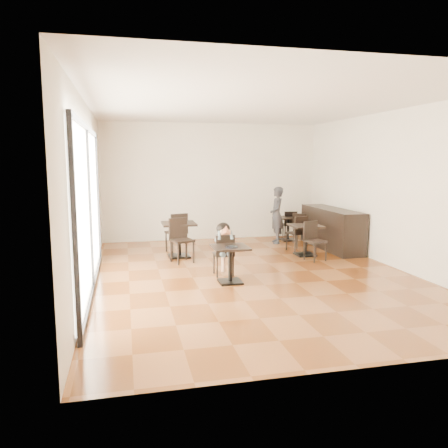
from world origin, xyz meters
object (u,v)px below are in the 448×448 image
object	(u,v)px
child	(223,249)
chair_back_a	(289,225)
adult_patron	(277,215)
cafe_table_left	(179,240)
chair_mid_b	(315,241)
cafe_table_back	(288,229)
chair_back_b	(300,229)
child_table	(230,265)
chair_left_b	(182,241)
cafe_table_mid	(305,240)
chair_left_a	(176,233)
chair_mid_a	(296,233)
child_chair	(223,255)

from	to	relation	value
child	chair_back_a	distance (m)	4.37
adult_patron	cafe_table_left	world-z (taller)	adult_patron
chair_mid_b	cafe_table_back	bearing A→B (deg)	65.52
chair_mid_b	chair_back_b	xyz separation A→B (m)	(0.44, 1.90, -0.04)
child_table	chair_back_b	world-z (taller)	chair_back_b
adult_patron	chair_left_b	bearing A→B (deg)	-49.32
cafe_table_mid	cafe_table_left	bearing A→B (deg)	170.61
child_table	cafe_table_left	distance (m)	2.42
cafe_table_left	chair_left_a	xyz separation A→B (m)	(0.00, 0.55, 0.08)
chair_mid_a	chair_left_a	world-z (taller)	chair_left_a
cafe_table_back	chair_mid_a	distance (m)	1.39
cafe_table_mid	chair_left_a	size ratio (longest dim) A/B	0.75
child	chair_back_b	distance (m)	3.78
cafe_table_left	chair_left_a	bearing A→B (deg)	90.00
child_chair	chair_mid_a	bearing A→B (deg)	-140.43
adult_patron	chair_left_a	bearing A→B (deg)	-68.88
child_table	chair_mid_a	distance (m)	3.29
child	chair_back_b	world-z (taller)	child
child_chair	chair_mid_b	bearing A→B (deg)	-161.43
child_table	chair_back_b	distance (m)	4.18
chair_mid_a	chair_mid_b	world-z (taller)	same
child_chair	chair_left_a	distance (m)	2.42
cafe_table_back	chair_mid_b	size ratio (longest dim) A/B	0.76
chair_back_b	cafe_table_left	bearing A→B (deg)	-155.95
cafe_table_left	chair_mid_b	xyz separation A→B (m)	(2.88, -1.03, 0.03)
adult_patron	chair_mid_a	xyz separation A→B (m)	(0.13, -1.05, -0.32)
child_chair	chair_left_b	size ratio (longest dim) A/B	0.84
cafe_table_back	chair_back_b	size ratio (longest dim) A/B	0.83
child	chair_mid_a	xyz separation A→B (m)	(2.24, 1.85, -0.08)
chair_back_a	cafe_table_back	bearing A→B (deg)	70.44
child_table	adult_patron	size ratio (longest dim) A/B	0.45
child_chair	adult_patron	xyz separation A→B (m)	(2.11, 2.90, 0.35)
child_chair	chair_back_a	xyz separation A→B (m)	(2.69, 3.45, -0.01)
child_chair	chair_mid_a	size ratio (longest dim) A/B	0.94
adult_patron	chair_mid_b	world-z (taller)	adult_patron
chair_mid_b	chair_back_a	size ratio (longest dim) A/B	1.09
cafe_table_back	chair_mid_b	xyz separation A→B (m)	(-0.31, -2.45, 0.10)
cafe_table_back	chair_left_b	distance (m)	3.75
child_table	cafe_table_back	bearing A→B (deg)	55.78
chair_left_b	child_table	bearing A→B (deg)	-88.58
adult_patron	chair_back_a	distance (m)	0.87
cafe_table_mid	chair_back_a	xyz separation A→B (m)	(0.44, 2.14, 0.04)
adult_patron	chair_left_b	size ratio (longest dim) A/B	1.58
adult_patron	chair_mid_a	world-z (taller)	adult_patron
child_chair	child	distance (m)	0.10
cafe_table_back	cafe_table_left	bearing A→B (deg)	-155.93
child_chair	chair_back_a	distance (m)	4.37
chair_mid_b	child_table	bearing A→B (deg)	-167.09
cafe_table_back	cafe_table_mid	bearing A→B (deg)	-99.28
cafe_table_mid	chair_mid_a	size ratio (longest dim) A/B	0.83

